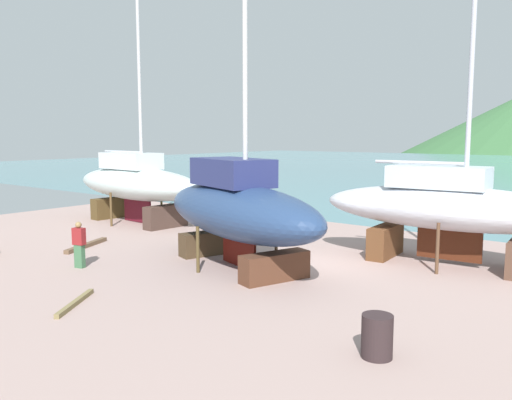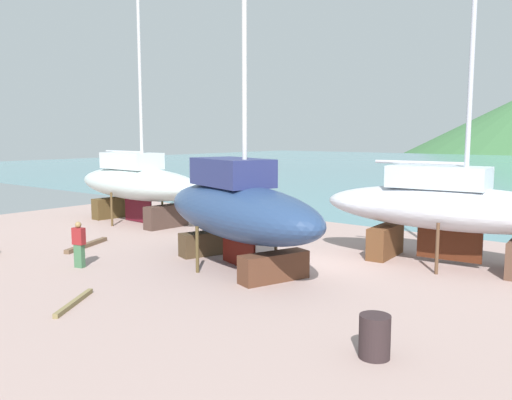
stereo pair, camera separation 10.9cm
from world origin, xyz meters
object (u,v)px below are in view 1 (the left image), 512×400
(worker, at_px, (79,244))
(sailboat_large_starboard, at_px, (238,209))
(sailboat_far_slipway, at_px, (450,207))
(sailboat_small_center, at_px, (136,183))
(barrel_rust_far, at_px, (377,336))

(worker, bearing_deg, sailboat_large_starboard, -64.20)
(sailboat_large_starboard, distance_m, sailboat_far_slipway, 7.64)
(sailboat_small_center, relative_size, worker, 8.82)
(sailboat_small_center, bearing_deg, worker, -47.00)
(sailboat_far_slipway, bearing_deg, sailboat_small_center, 179.04)
(sailboat_far_slipway, bearing_deg, barrel_rust_far, -84.67)
(sailboat_large_starboard, distance_m, barrel_rust_far, 8.68)
(worker, bearing_deg, barrel_rust_far, -107.50)
(sailboat_far_slipway, height_order, worker, sailboat_far_slipway)
(sailboat_far_slipway, height_order, sailboat_small_center, sailboat_far_slipway)
(barrel_rust_far, bearing_deg, worker, 177.62)
(barrel_rust_far, bearing_deg, sailboat_large_starboard, 150.56)
(sailboat_small_center, distance_m, barrel_rust_far, 19.74)
(sailboat_small_center, bearing_deg, barrel_rust_far, -20.59)
(sailboat_far_slipway, relative_size, barrel_rust_far, 16.42)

